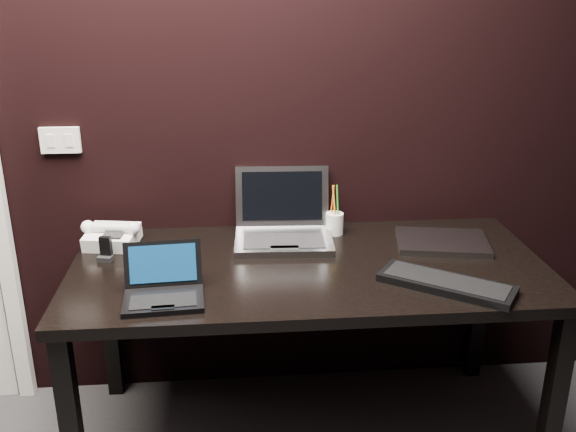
{
  "coord_description": "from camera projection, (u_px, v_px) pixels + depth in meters",
  "views": [
    {
      "loc": [
        0.04,
        -0.69,
        1.7
      ],
      "look_at": [
        0.22,
        1.35,
        0.94
      ],
      "focal_mm": 40.0,
      "sensor_mm": 36.0,
      "label": 1
    }
  ],
  "objects": [
    {
      "name": "wall_switch",
      "position": [
        60.0,
        140.0,
        2.46
      ],
      "size": [
        0.15,
        0.02,
        0.1
      ],
      "color": "silver",
      "rests_on": "wall_back"
    },
    {
      "name": "ext_keyboard",
      "position": [
        446.0,
        283.0,
        2.12
      ],
      "size": [
        0.45,
        0.38,
        0.03
      ],
      "color": "black",
      "rests_on": "desk"
    },
    {
      "name": "netbook",
      "position": [
        163.0,
        289.0,
        2.04
      ],
      "size": [
        0.26,
        0.24,
        0.16
      ],
      "color": "black",
      "rests_on": "desk"
    },
    {
      "name": "silver_laptop",
      "position": [
        283.0,
        228.0,
        2.5
      ],
      "size": [
        0.39,
        0.35,
        0.26
      ],
      "color": "gray",
      "rests_on": "desk"
    },
    {
      "name": "wall_back",
      "position": [
        221.0,
        90.0,
        2.46
      ],
      "size": [
        4.0,
        0.0,
        4.0
      ],
      "primitive_type": "plane",
      "rotation": [
        1.57,
        0.0,
        0.0
      ],
      "color": "black",
      "rests_on": "ground"
    },
    {
      "name": "desk",
      "position": [
        309.0,
        283.0,
        2.33
      ],
      "size": [
        1.7,
        0.8,
        0.74
      ],
      "color": "black",
      "rests_on": "ground"
    },
    {
      "name": "desk_phone",
      "position": [
        112.0,
        236.0,
        2.44
      ],
      "size": [
        0.23,
        0.2,
        0.11
      ],
      "color": "white",
      "rests_on": "desk"
    },
    {
      "name": "mobile_phone",
      "position": [
        106.0,
        251.0,
        2.32
      ],
      "size": [
        0.06,
        0.05,
        0.09
      ],
      "color": "black",
      "rests_on": "desk"
    },
    {
      "name": "pen_cup",
      "position": [
        335.0,
        223.0,
        2.56
      ],
      "size": [
        0.08,
        0.08,
        0.2
      ],
      "color": "silver",
      "rests_on": "desk"
    },
    {
      "name": "closed_laptop",
      "position": [
        442.0,
        242.0,
        2.46
      ],
      "size": [
        0.38,
        0.3,
        0.02
      ],
      "color": "gray",
      "rests_on": "desk"
    }
  ]
}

